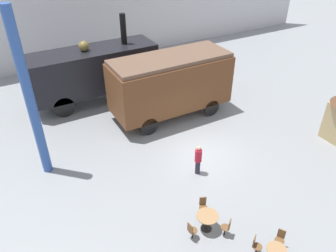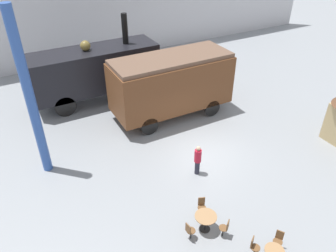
% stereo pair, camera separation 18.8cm
% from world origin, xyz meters
% --- Properties ---
extents(ground_plane, '(80.00, 80.00, 0.00)m').
position_xyz_m(ground_plane, '(0.00, 0.00, 0.00)').
color(ground_plane, gray).
extents(backdrop_wall, '(44.00, 0.15, 9.00)m').
position_xyz_m(backdrop_wall, '(0.00, 15.48, 4.50)').
color(backdrop_wall, silver).
rests_on(backdrop_wall, ground_plane).
extents(steam_locomotive, '(8.24, 2.54, 5.49)m').
position_xyz_m(steam_locomotive, '(-2.99, 8.40, 2.20)').
color(steam_locomotive, black).
rests_on(steam_locomotive, ground_plane).
extents(passenger_coach_wooden, '(7.19, 2.89, 3.85)m').
position_xyz_m(passenger_coach_wooden, '(0.41, 4.27, 2.25)').
color(passenger_coach_wooden, brown).
rests_on(passenger_coach_wooden, ground_plane).
extents(cafe_table_mid, '(0.72, 0.72, 0.72)m').
position_xyz_m(cafe_table_mid, '(-1.43, -6.72, 0.52)').
color(cafe_table_mid, black).
rests_on(cafe_table_mid, ground_plane).
extents(cafe_table_far, '(0.89, 0.89, 0.77)m').
position_xyz_m(cafe_table_far, '(-2.73, -4.28, 0.61)').
color(cafe_table_far, black).
rests_on(cafe_table_far, ground_plane).
extents(cafe_chair_6, '(0.40, 0.39, 0.87)m').
position_xyz_m(cafe_chair_6, '(-0.81, -6.32, 0.51)').
color(cafe_chair_6, black).
rests_on(cafe_chair_6, ground_plane).
extents(cafe_chair_7, '(0.39, 0.40, 0.87)m').
position_xyz_m(cafe_chair_7, '(-1.82, -6.10, 0.51)').
color(cafe_chair_7, black).
rests_on(cafe_chair_7, ground_plane).
extents(cafe_chair_8, '(0.40, 0.40, 0.87)m').
position_xyz_m(cafe_chair_8, '(-2.24, -4.93, 0.51)').
color(cafe_chair_8, black).
rests_on(cafe_chair_8, ground_plane).
extents(cafe_chair_9, '(0.38, 0.39, 0.87)m').
position_xyz_m(cafe_chair_9, '(-2.42, -3.53, 0.51)').
color(cafe_chair_9, black).
rests_on(cafe_chair_9, ground_plane).
extents(cafe_chair_10, '(0.37, 0.36, 0.87)m').
position_xyz_m(cafe_chair_10, '(-3.54, -4.39, 0.51)').
color(cafe_chair_10, black).
rests_on(cafe_chair_10, ground_plane).
extents(visitor_person, '(0.34, 0.34, 1.63)m').
position_xyz_m(visitor_person, '(-1.18, -1.26, 0.88)').
color(visitor_person, '#262633').
rests_on(visitor_person, ground_plane).
extents(support_pillar, '(0.44, 0.44, 8.00)m').
position_xyz_m(support_pillar, '(-7.56, 2.58, 4.00)').
color(support_pillar, '#2D519E').
rests_on(support_pillar, ground_plane).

